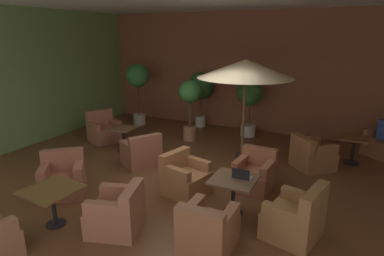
{
  "coord_description": "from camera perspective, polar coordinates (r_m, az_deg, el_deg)",
  "views": [
    {
      "loc": [
        2.95,
        -5.6,
        3.01
      ],
      "look_at": [
        0.0,
        0.45,
        1.05
      ],
      "focal_mm": 29.92,
      "sensor_mm": 36.0,
      "label": 1
    }
  ],
  "objects": [
    {
      "name": "armchair_mid_center_east",
      "position": [
        7.98,
        20.59,
        -4.7
      ],
      "size": [
        1.11,
        1.1,
        0.79
      ],
      "color": "#97613A",
      "rests_on": "ground_plane"
    },
    {
      "name": "patio_umbrella_tall_red",
      "position": [
        7.82,
        9.53,
        10.33
      ],
      "size": [
        2.32,
        2.32,
        2.46
      ],
      "color": "#2D2D2D",
      "rests_on": "ground_plane"
    },
    {
      "name": "armchair_rear_right_east",
      "position": [
        6.77,
        -22.0,
        -8.5
      ],
      "size": [
        1.06,
        1.05,
        0.86
      ],
      "color": "#955940",
      "rests_on": "ground_plane"
    },
    {
      "name": "armchair_front_left_east",
      "position": [
        6.31,
        -1.26,
        -9.04
      ],
      "size": [
        0.91,
        0.91,
        0.83
      ],
      "color": "#A06A3E",
      "rests_on": "ground_plane"
    },
    {
      "name": "potted_tree_mid_left",
      "position": [
        10.69,
        1.57,
        7.17
      ],
      "size": [
        0.89,
        0.89,
        1.85
      ],
      "color": "silver",
      "rests_on": "ground_plane"
    },
    {
      "name": "ground_plane",
      "position": [
        7.01,
        -1.63,
        -9.31
      ],
      "size": [
        10.08,
        8.97,
        0.02
      ],
      "primitive_type": "cube",
      "color": "brown"
    },
    {
      "name": "iced_drink_cup",
      "position": [
        5.56,
        9.03,
        -8.46
      ],
      "size": [
        0.08,
        0.08,
        0.11
      ],
      "primitive_type": "cylinder",
      "color": "white",
      "rests_on": "cafe_table_front_left"
    },
    {
      "name": "cafe_table_front_right",
      "position": [
        8.71,
        -12.14,
        -1.02
      ],
      "size": [
        0.65,
        0.65,
        0.65
      ],
      "color": "black",
      "rests_on": "ground_plane"
    },
    {
      "name": "armchair_front_right_east",
      "position": [
        7.74,
        -8.98,
        -4.5
      ],
      "size": [
        1.05,
        1.06,
        0.81
      ],
      "color": "#965941",
      "rests_on": "ground_plane"
    },
    {
      "name": "armchair_front_right_north",
      "position": [
        9.77,
        -15.45,
        -0.38
      ],
      "size": [
        0.97,
        1.01,
        0.9
      ],
      "color": "#9B5D45",
      "rests_on": "ground_plane"
    },
    {
      "name": "potted_tree_right_corner",
      "position": [
        9.26,
        -0.38,
        4.98
      ],
      "size": [
        0.65,
        0.65,
        1.78
      ],
      "color": "#A16A49",
      "rests_on": "ground_plane"
    },
    {
      "name": "wall_back_brick",
      "position": [
        10.53,
        9.71,
        9.78
      ],
      "size": [
        10.08,
        0.08,
        3.74
      ],
      "primitive_type": "cube",
      "color": "brown",
      "rests_on": "ground_plane"
    },
    {
      "name": "wall_left_accent",
      "position": [
        9.79,
        -28.91,
        7.53
      ],
      "size": [
        0.08,
        8.97,
        3.74
      ],
      "primitive_type": "cube",
      "color": "#6F9752",
      "rests_on": "ground_plane"
    },
    {
      "name": "cafe_table_rear_right",
      "position": [
        5.71,
        -23.66,
        -10.87
      ],
      "size": [
        0.86,
        0.86,
        0.65
      ],
      "color": "black",
      "rests_on": "ground_plane"
    },
    {
      "name": "open_laptop",
      "position": [
        5.57,
        8.82,
        -8.45
      ],
      "size": [
        0.31,
        0.23,
        0.2
      ],
      "color": "#9EA0A5",
      "rests_on": "cafe_table_front_left"
    },
    {
      "name": "armchair_front_left_west",
      "position": [
        5.31,
        17.96,
        -15.12
      ],
      "size": [
        0.92,
        0.95,
        0.89
      ],
      "color": "olive",
      "rests_on": "ground_plane"
    },
    {
      "name": "cafe_table_mid_center",
      "position": [
        8.64,
        26.85,
        -2.65
      ],
      "size": [
        0.64,
        0.64,
        0.65
      ],
      "color": "black",
      "rests_on": "ground_plane"
    },
    {
      "name": "armchair_rear_right_north",
      "position": [
        5.36,
        -13.2,
        -14.61
      ],
      "size": [
        0.96,
        0.93,
        0.78
      ],
      "color": "#9E6246",
      "rests_on": "ground_plane"
    },
    {
      "name": "armchair_front_left_north",
      "position": [
        6.68,
        11.09,
        -8.06
      ],
      "size": [
        0.77,
        0.84,
        0.79
      ],
      "color": "#935739",
      "rests_on": "ground_plane"
    },
    {
      "name": "potted_tree_left_corner",
      "position": [
        11.09,
        -9.66,
        8.28
      ],
      "size": [
        0.78,
        0.78,
        2.1
      ],
      "color": "silver",
      "rests_on": "ground_plane"
    },
    {
      "name": "armchair_front_left_south",
      "position": [
        4.84,
        2.81,
        -17.78
      ],
      "size": [
        0.71,
        0.8,
        0.78
      ],
      "color": "#925D3A",
      "rests_on": "ground_plane"
    },
    {
      "name": "potted_tree_mid_right",
      "position": [
        9.83,
        10.22,
        5.34
      ],
      "size": [
        0.79,
        0.79,
        1.75
      ],
      "color": "silver",
      "rests_on": "ground_plane"
    },
    {
      "name": "cafe_table_front_left",
      "position": [
        5.63,
        7.42,
        -10.11
      ],
      "size": [
        0.76,
        0.76,
        0.65
      ],
      "color": "black",
      "rests_on": "ground_plane"
    }
  ]
}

